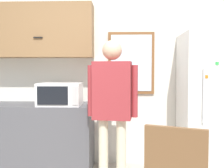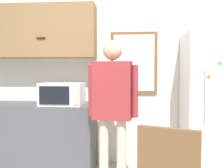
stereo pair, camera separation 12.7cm
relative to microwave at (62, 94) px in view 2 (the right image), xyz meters
The scene contains 7 objects.
back_wall 0.70m from the microwave, 47.22° to the left, with size 6.00×0.06×2.70m.
counter 0.92m from the microwave, behind, with size 2.17×0.64×0.90m.
upper_cabinets 1.12m from the microwave, 158.52° to the left, with size 2.17×0.33×0.72m.
microwave is the anchor object (origin of this frame).
person 0.75m from the microwave, 26.13° to the right, with size 0.58×0.27×1.68m.
refrigerator 1.95m from the microwave, ahead, with size 0.76×0.68×1.82m.
window 1.09m from the microwave, 24.31° to the left, with size 0.65×0.05×0.88m.
Camera 2 is at (0.46, -1.69, 1.32)m, focal length 40.00 mm.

